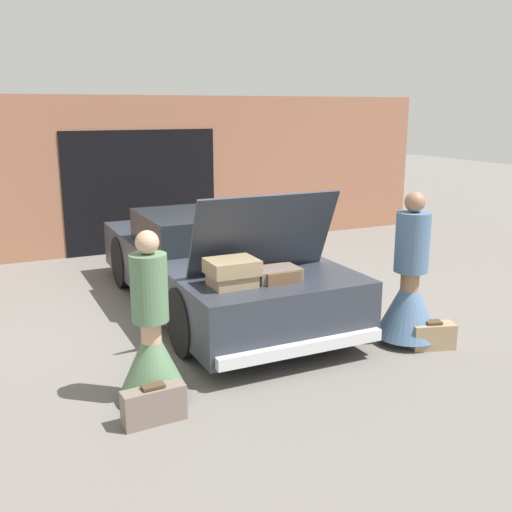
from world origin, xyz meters
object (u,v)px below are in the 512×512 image
(car, at_px, (214,264))
(suitcase_beside_left_person, at_px, (154,405))
(person_left, at_px, (152,343))
(person_right, at_px, (409,291))
(suitcase_beside_right_person, at_px, (432,336))

(car, relative_size, suitcase_beside_left_person, 8.60)
(person_left, distance_m, person_right, 2.98)
(person_left, relative_size, person_right, 0.92)
(person_left, height_order, person_right, person_right)
(person_right, xyz_separation_m, suitcase_beside_left_person, (-3.08, -0.51, -0.45))
(suitcase_beside_left_person, relative_size, suitcase_beside_right_person, 1.06)
(suitcase_beside_right_person, bearing_deg, suitcase_beside_left_person, -175.63)
(car, xyz_separation_m, person_left, (-1.48, -2.23, -0.02))
(person_right, distance_m, suitcase_beside_left_person, 3.16)
(car, bearing_deg, suitcase_beside_left_person, -121.26)
(car, bearing_deg, suitcase_beside_right_person, -55.51)
(suitcase_beside_right_person, bearing_deg, person_left, 177.39)
(car, distance_m, suitcase_beside_left_person, 3.10)
(car, bearing_deg, person_left, -123.60)
(person_left, bearing_deg, person_right, 78.35)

